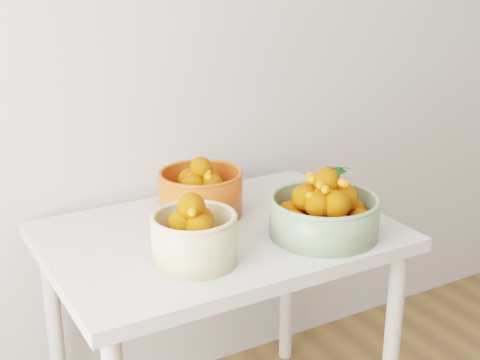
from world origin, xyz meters
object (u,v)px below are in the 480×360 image
(bowl_orange, at_px, (201,192))
(bowl_green, at_px, (324,212))
(bowl_cream, at_px, (194,236))
(table, at_px, (220,260))

(bowl_orange, bearing_deg, bowl_green, -52.98)
(bowl_green, height_order, bowl_orange, bowl_green)
(bowl_cream, xyz_separation_m, bowl_orange, (0.16, 0.29, -0.00))
(bowl_green, bearing_deg, table, 145.01)
(table, distance_m, bowl_cream, 0.27)
(table, height_order, bowl_cream, bowl_cream)
(bowl_cream, height_order, bowl_green, bowl_green)
(table, bearing_deg, bowl_green, -34.99)
(table, relative_size, bowl_cream, 3.37)
(bowl_green, bearing_deg, bowl_cream, 176.26)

